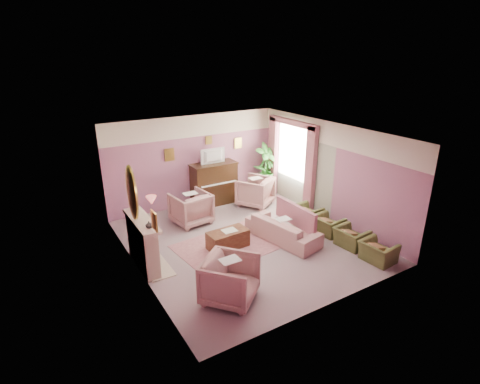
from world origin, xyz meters
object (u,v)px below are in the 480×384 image
television (214,155)px  sofa (283,225)px  olive_chair_c (328,222)px  olive_chair_d (307,212)px  floral_armchair_left (191,206)px  piano (214,184)px  olive_chair_a (378,249)px  olive_chair_b (351,235)px  floral_armchair_right (255,190)px  floral_armchair_front (230,278)px  side_table (264,183)px  coffee_table (228,239)px

television → sofa: size_ratio=0.39×
olive_chair_c → olive_chair_d: same height
floral_armchair_left → olive_chair_c: (2.82, -2.49, -0.18)m
piano → television: bearing=-90.0°
olive_chair_a → television: bearing=107.5°
floral_armchair_left → olive_chair_b: floral_armchair_left is taller
sofa → olive_chair_c: size_ratio=2.70×
floral_armchair_right → olive_chair_d: 1.92m
olive_chair_d → television: bearing=121.6°
floral_armchair_left → piano: bearing=37.7°
piano → floral_armchair_front: 5.00m
floral_armchair_right → olive_chair_c: 2.72m
floral_armchair_front → olive_chair_c: 3.79m
olive_chair_d → side_table: 2.58m
olive_chair_c → side_table: side_table is taller
olive_chair_a → olive_chair_b: size_ratio=1.00×
television → olive_chair_c: television is taller
floral_armchair_left → coffee_table: bearing=-84.1°
coffee_table → olive_chair_a: bearing=-41.8°
olive_chair_d → floral_armchair_front: bearing=-151.9°
olive_chair_b → side_table: 4.21m
television → coffee_table: (-1.05, -2.68, -1.38)m
sofa → floral_armchair_front: size_ratio=2.02×
olive_chair_b → side_table: (0.30, 4.20, 0.03)m
coffee_table → olive_chair_b: bearing=-30.3°
floral_armchair_front → olive_chair_d: bearing=28.1°
coffee_table → sofa: 1.47m
piano → floral_armchair_right: size_ratio=1.40×
piano → olive_chair_b: bearing=-69.6°
television → side_table: television is taller
television → side_table: (1.89, -0.02, -1.25)m
olive_chair_d → side_table: size_ratio=1.07×
television → floral_armchair_front: television is taller
coffee_table → floral_armchair_front: 2.10m
olive_chair_b → side_table: bearing=85.9°
floral_armchair_right → floral_armchair_front: bearing=-129.2°
floral_armchair_right → piano: bearing=142.5°
olive_chair_c → coffee_table: bearing=164.7°
coffee_table → olive_chair_b: olive_chair_b is taller
floral_armchair_left → olive_chair_d: floral_armchair_left is taller
floral_armchair_left → side_table: bearing=15.8°
sofa → television: bearing=96.7°
coffee_table → olive_chair_d: size_ratio=1.33×
olive_chair_a → olive_chair_c: (0.00, 1.64, 0.00)m
coffee_table → olive_chair_a: 3.54m
piano → olive_chair_d: (1.59, -2.63, -0.33)m
sofa → olive_chair_b: 1.70m
coffee_table → sofa: size_ratio=0.49×
piano → floral_armchair_right: 1.31m
olive_chair_b → olive_chair_d: same height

